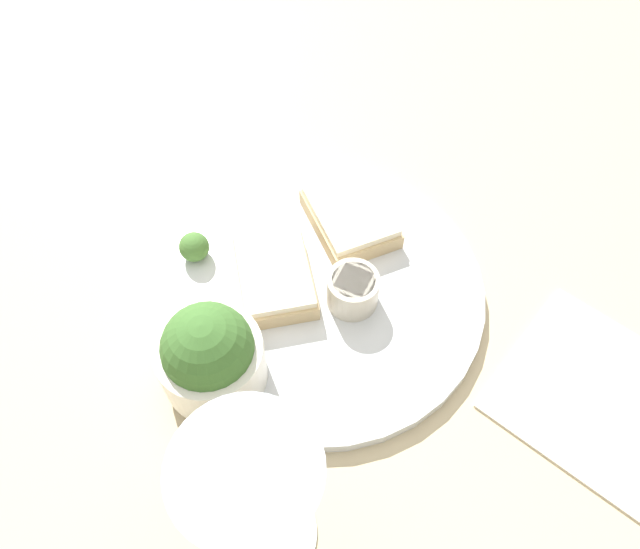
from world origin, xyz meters
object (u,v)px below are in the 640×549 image
cheese_toast_near (350,217)px  wine_glass (252,491)px  napkin (595,393)px  sauce_ramekin (353,289)px  cheese_toast_far (275,275)px  salad_bowl (210,355)px

cheese_toast_near → wine_glass: (-0.17, 0.25, 0.10)m
napkin → wine_glass: bearing=70.1°
sauce_ramekin → cheese_toast_near: sauce_ramekin is taller
cheese_toast_far → napkin: bearing=-153.0°
cheese_toast_near → wine_glass: wine_glass is taller
cheese_toast_near → wine_glass: 0.32m
sauce_ramekin → wine_glass: (-0.10, 0.19, 0.09)m
salad_bowl → cheese_toast_near: (0.04, -0.20, -0.03)m
cheese_toast_near → cheese_toast_far: 0.10m
sauce_ramekin → cheese_toast_near: (0.07, -0.06, -0.01)m
cheese_toast_far → sauce_ramekin: bearing=-147.4°
salad_bowl → wine_glass: (-0.13, 0.05, 0.07)m
sauce_ramekin → cheese_toast_far: sauce_ramekin is taller
salad_bowl → cheese_toast_far: salad_bowl is taller
cheese_toast_near → sauce_ramekin: bearing=137.6°
cheese_toast_far → napkin: 0.31m
cheese_toast_near → cheese_toast_far: size_ratio=0.96×
sauce_ramekin → cheese_toast_far: 0.08m
sauce_ramekin → wine_glass: 0.24m
salad_bowl → wine_glass: wine_glass is taller
salad_bowl → wine_glass: bearing=158.8°
sauce_ramekin → cheese_toast_near: 0.09m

